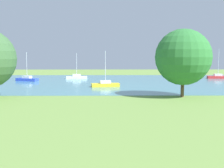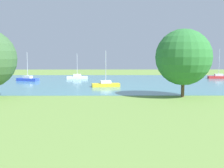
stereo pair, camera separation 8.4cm
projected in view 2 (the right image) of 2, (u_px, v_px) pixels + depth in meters
name	position (u px, v px, depth m)	size (l,w,h in m)	color
ground_plane	(113.00, 106.00, 29.76)	(160.00, 160.00, 0.00)	olive
water_surface	(111.00, 82.00, 57.62)	(140.00, 40.00, 0.02)	teal
sailboat_white	(77.00, 77.00, 64.63)	(4.91, 1.91, 5.90)	white
sailboat_red	(219.00, 77.00, 65.82)	(4.92, 1.93, 6.94)	red
sailboat_blue	(28.00, 79.00, 59.42)	(5.02, 3.05, 6.08)	blue
sailboat_yellow	(106.00, 84.00, 48.29)	(4.98, 2.29, 6.20)	yellow
tree_east_near	(183.00, 57.00, 35.96)	(7.24, 7.24, 8.81)	brown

